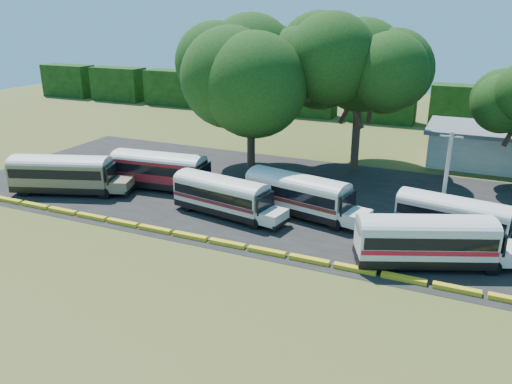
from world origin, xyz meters
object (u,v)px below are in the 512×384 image
at_px(bus_red, 161,168).
at_px(bus_cream_west, 223,194).
at_px(bus_beige, 64,172).
at_px(bus_white_red, 428,239).
at_px(tree_west, 251,62).

height_order(bus_red, bus_cream_west, bus_red).
height_order(bus_beige, bus_cream_west, bus_beige).
distance_m(bus_white_red, tree_west, 25.17).
relative_size(bus_red, tree_west, 0.70).
bearing_deg(bus_beige, tree_west, 27.64).
xyz_separation_m(bus_cream_west, tree_west, (-2.95, 11.82, 9.12)).
bearing_deg(bus_red, tree_west, 53.98).
relative_size(bus_cream_west, tree_west, 0.65).
distance_m(bus_cream_west, tree_west, 15.21).
distance_m(bus_beige, bus_red, 8.51).
bearing_deg(tree_west, bus_cream_west, -75.97).
bearing_deg(bus_cream_west, tree_west, 113.57).
relative_size(bus_cream_west, bus_white_red, 0.95).
xyz_separation_m(bus_red, tree_west, (5.07, 8.55, 8.93)).
bearing_deg(bus_white_red, tree_west, 120.43).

